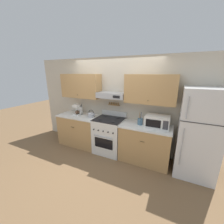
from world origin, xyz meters
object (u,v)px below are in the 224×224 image
Objects in this scene: refrigerator at (198,134)px; coffee_maker at (78,109)px; tea_kettle at (91,114)px; microwave at (157,121)px; utensil_crock at (140,121)px; stove_range at (109,135)px.

refrigerator is 3.12m from coffee_maker.
tea_kettle is at bearing -3.47° from coffee_maker.
utensil_crock is (-0.39, -0.02, -0.05)m from microwave.
tea_kettle is 0.78× the size of coffee_maker.
coffee_maker reaches higher than tea_kettle.
refrigerator is at bearing -3.88° from microwave.
tea_kettle is at bearing 177.57° from stove_range.
coffee_maker reaches higher than microwave.
refrigerator is 2.63m from tea_kettle.
refrigerator is 6.03× the size of coffee_maker.
utensil_crock is (0.83, 0.02, 0.53)m from stove_range.
refrigerator is at bearing -1.25° from coffee_maker.
microwave is (1.80, 0.02, 0.06)m from tea_kettle.
refrigerator is 3.49× the size of microwave.
refrigerator reaches higher than microwave.
refrigerator reaches higher than coffee_maker.
stove_range is at bearing 179.62° from refrigerator.
tea_kettle is (-2.63, 0.04, 0.06)m from refrigerator.
microwave is at bearing 176.12° from refrigerator.
microwave reaches higher than tea_kettle.
refrigerator is (2.05, -0.01, 0.45)m from stove_range.
coffee_maker is at bearing 179.11° from utensil_crock.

